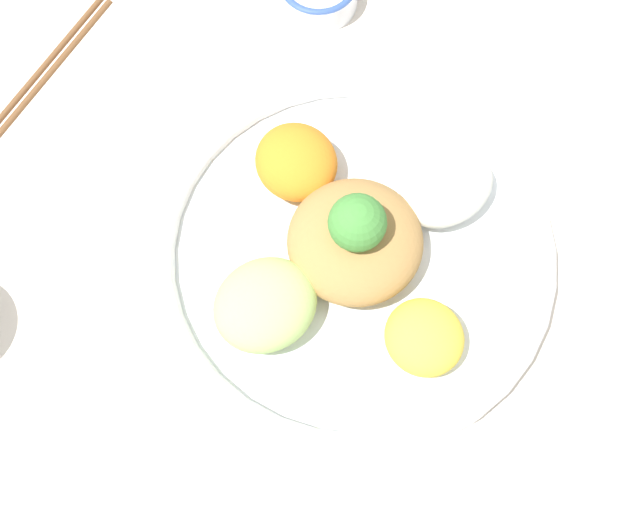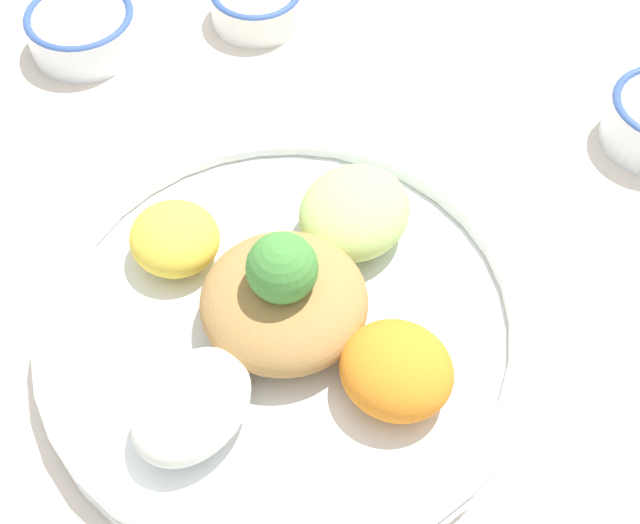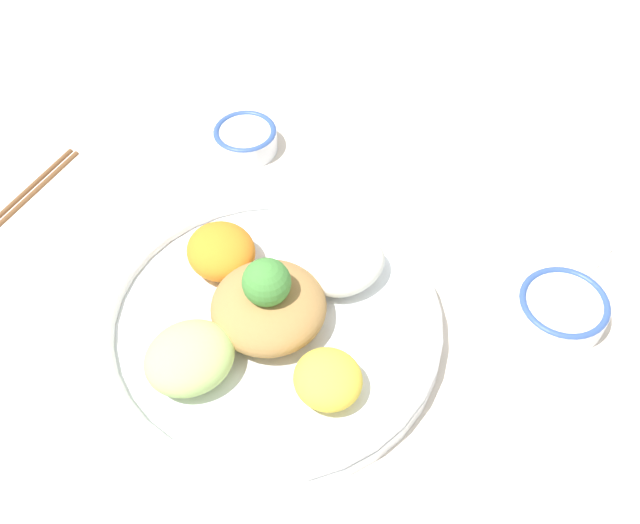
# 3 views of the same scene
# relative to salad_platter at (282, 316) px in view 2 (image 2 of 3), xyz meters

# --- Properties ---
(ground_plane) EXTENTS (2.40, 2.40, 0.00)m
(ground_plane) POSITION_rel_salad_platter_xyz_m (0.00, 0.04, -0.03)
(ground_plane) COLOR silver
(salad_platter) EXTENTS (0.36, 0.36, 0.11)m
(salad_platter) POSITION_rel_salad_platter_xyz_m (0.00, 0.00, 0.00)
(salad_platter) COLOR white
(salad_platter) RESTS_ON ground_plane
(rice_bowl_blue) EXTENTS (0.09, 0.09, 0.04)m
(rice_bowl_blue) POSITION_rel_salad_platter_xyz_m (-0.12, 0.34, -0.01)
(rice_bowl_blue) COLOR white
(rice_bowl_blue) RESTS_ON ground_plane
(rice_bowl_plain) EXTENTS (0.10, 0.10, 0.04)m
(rice_bowl_plain) POSITION_rel_salad_platter_xyz_m (-0.26, 0.27, -0.00)
(rice_bowl_plain) COLOR white
(rice_bowl_plain) RESTS_ON ground_plane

